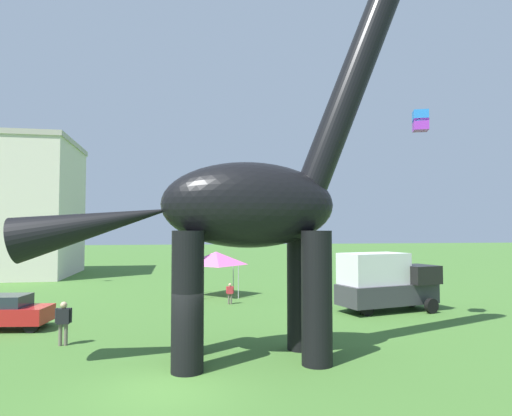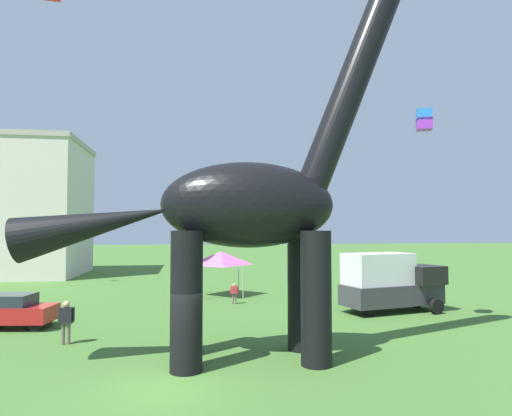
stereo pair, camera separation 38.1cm
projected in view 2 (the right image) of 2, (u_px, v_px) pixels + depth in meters
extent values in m
plane|color=#42702D|center=(165.00, 388.00, 12.70)|extent=(240.00, 240.00, 0.00)
cylinder|color=black|center=(301.00, 290.00, 16.86)|extent=(1.04, 1.04, 4.47)
cylinder|color=black|center=(316.00, 298.00, 14.91)|extent=(1.04, 1.04, 4.47)
cylinder|color=black|center=(187.00, 292.00, 16.22)|extent=(1.04, 1.04, 4.47)
cylinder|color=black|center=(186.00, 301.00, 14.26)|extent=(1.04, 1.04, 4.47)
ellipsoid|color=black|center=(249.00, 205.00, 15.71)|extent=(6.12, 2.64, 3.01)
cylinder|color=black|center=(355.00, 76.00, 16.54)|extent=(4.40, 1.13, 8.72)
cone|color=black|center=(97.00, 224.00, 14.91)|extent=(5.38, 1.51, 2.55)
cube|color=red|center=(6.00, 314.00, 20.36)|extent=(4.40, 2.33, 0.72)
cube|color=#232B35|center=(6.00, 300.00, 20.39)|extent=(2.46, 1.86, 0.52)
cylinder|color=black|center=(48.00, 317.00, 21.46)|extent=(0.64, 0.30, 0.62)
cylinder|color=black|center=(35.00, 325.00, 19.70)|extent=(0.64, 0.30, 0.62)
cube|color=#38383D|center=(392.00, 294.00, 24.50)|extent=(5.94, 3.38, 1.10)
cube|color=black|center=(423.00, 274.00, 24.83)|extent=(2.20, 2.31, 1.00)
cube|color=silver|center=(378.00, 269.00, 24.44)|extent=(3.96, 2.82, 1.70)
cylinder|color=black|center=(417.00, 300.00, 25.81)|extent=(0.84, 0.44, 0.80)
cylinder|color=black|center=(436.00, 307.00, 23.74)|extent=(0.84, 0.44, 0.80)
cylinder|color=black|center=(356.00, 302.00, 25.25)|extent=(0.84, 0.44, 0.80)
cylinder|color=black|center=(371.00, 308.00, 23.18)|extent=(0.84, 0.44, 0.80)
cylinder|color=#6B6056|center=(233.00, 299.00, 26.92)|extent=(0.10, 0.10, 0.62)
cylinder|color=#6B6056|center=(235.00, 299.00, 26.95)|extent=(0.10, 0.10, 0.62)
cube|color=#D1333D|center=(234.00, 290.00, 26.96)|extent=(0.34, 0.21, 0.44)
sphere|color=tan|center=(234.00, 285.00, 26.97)|extent=(0.19, 0.19, 0.19)
cylinder|color=#D1333D|center=(231.00, 290.00, 26.93)|extent=(0.08, 0.08, 0.42)
cylinder|color=#D1333D|center=(237.00, 290.00, 26.99)|extent=(0.08, 0.08, 0.42)
cylinder|color=#6B6056|center=(63.00, 334.00, 17.51)|extent=(0.14, 0.14, 0.84)
cylinder|color=#6B6056|center=(69.00, 334.00, 17.54)|extent=(0.14, 0.14, 0.84)
cube|color=black|center=(66.00, 315.00, 17.56)|extent=(0.45, 0.28, 0.59)
sphere|color=tan|center=(66.00, 304.00, 17.58)|extent=(0.26, 0.26, 0.26)
cylinder|color=black|center=(59.00, 315.00, 17.52)|extent=(0.11, 0.11, 0.56)
cylinder|color=black|center=(73.00, 314.00, 17.60)|extent=(0.11, 0.11, 0.56)
cylinder|color=#B2B2B7|center=(238.00, 278.00, 31.79)|extent=(0.06, 0.06, 2.10)
cylinder|color=#B2B2B7|center=(243.00, 282.00, 29.13)|extent=(0.06, 0.06, 2.10)
cylinder|color=#B2B2B7|center=(200.00, 278.00, 31.38)|extent=(0.06, 0.06, 2.10)
cylinder|color=#B2B2B7|center=(202.00, 283.00, 28.72)|extent=(0.06, 0.06, 2.10)
pyramid|color=pink|center=(221.00, 258.00, 30.33)|extent=(3.15, 3.15, 0.90)
cube|color=#287AE5|center=(424.00, 115.00, 20.56)|extent=(0.85, 0.85, 0.53)
cube|color=purple|center=(424.00, 124.00, 20.54)|extent=(0.85, 0.85, 0.53)
cylinder|color=green|center=(265.00, 194.00, 37.69)|extent=(2.14, 1.25, 0.58)
cone|color=orange|center=(272.00, 193.00, 36.69)|extent=(0.69, 0.75, 0.61)
cube|color=beige|center=(7.00, 210.00, 43.60)|extent=(14.04, 11.32, 12.69)
cube|color=#ABA396|center=(9.00, 144.00, 43.91)|extent=(14.32, 11.55, 0.50)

